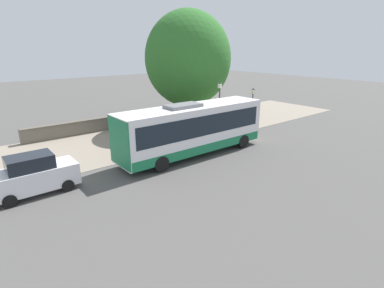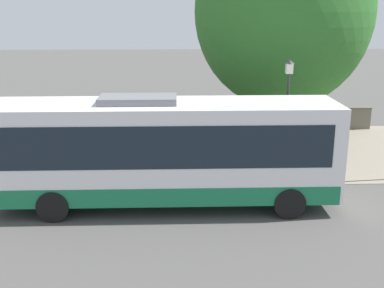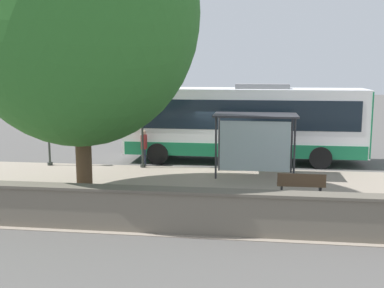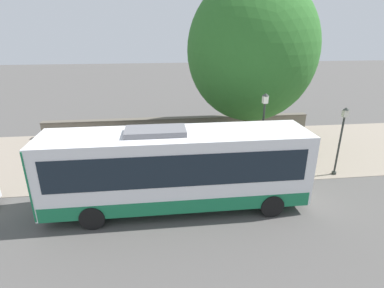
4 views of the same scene
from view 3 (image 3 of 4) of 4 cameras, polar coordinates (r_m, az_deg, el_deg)
name	(u,v)px [view 3 (image 3 of 4)]	position (r m, az deg, el deg)	size (l,w,h in m)	color
ground_plane	(221,168)	(21.58, 3.51, -2.89)	(120.00, 120.00, 0.00)	#514F4C
sidewalk_plaza	(212,194)	(17.22, 2.38, -5.96)	(9.00, 44.00, 0.02)	gray
stone_wall	(198,211)	(13.18, 0.72, -7.99)	(0.60, 20.00, 1.21)	#6B6356
bus	(244,122)	(22.87, 6.17, 2.63)	(2.67, 11.15, 3.71)	white
bus_shelter	(255,125)	(19.66, 7.51, 2.26)	(1.85, 3.39, 2.58)	#2D2D33
pedestrian	(144,145)	(22.03, -5.71, -0.12)	(0.34, 0.22, 1.65)	#2D3347
bench	(301,184)	(17.07, 12.80, -4.70)	(0.40, 1.64, 0.88)	brown
street_lamp_near	(142,107)	(21.39, -5.96, 4.37)	(0.28, 0.28, 4.62)	#2D332D
street_lamp_far	(48,117)	(22.72, -16.72, 3.10)	(0.28, 0.28, 3.77)	#2D332D
shade_tree	(78,13)	(16.68, -13.31, 14.86)	(7.98, 7.98, 10.62)	brown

